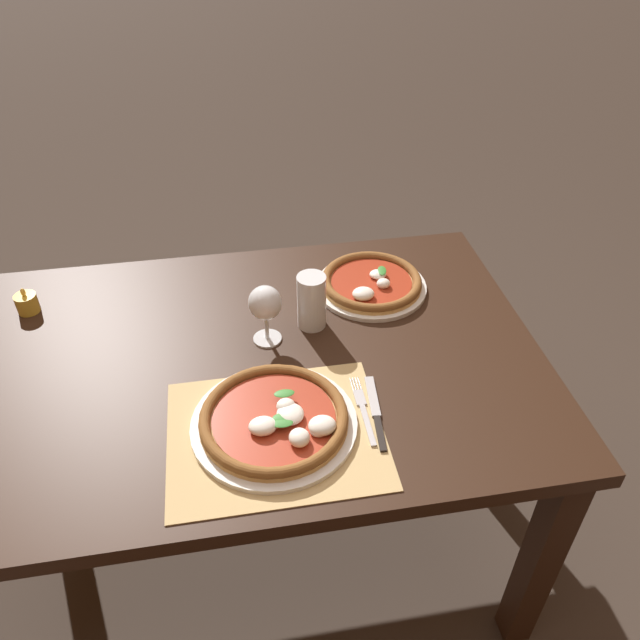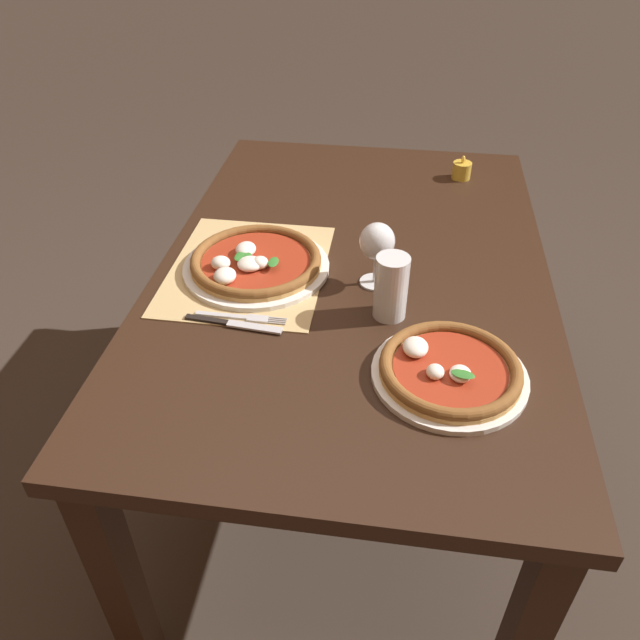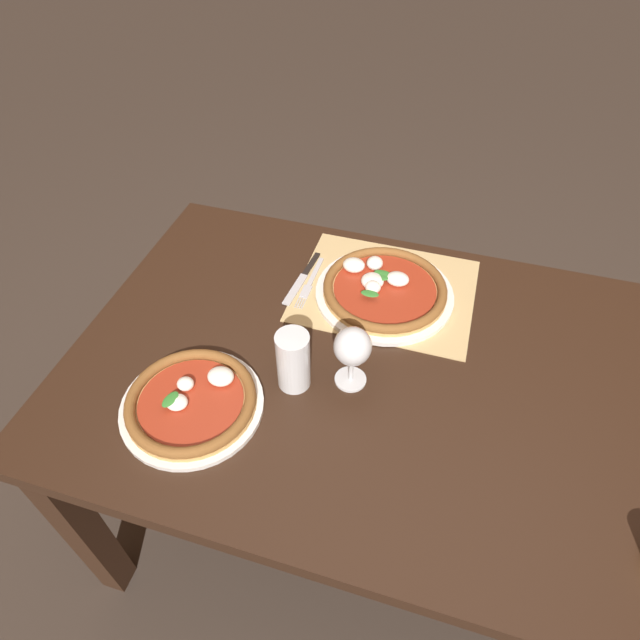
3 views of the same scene
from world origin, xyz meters
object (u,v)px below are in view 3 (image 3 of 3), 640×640
object	(u,v)px
fork	(310,283)
knife	(302,278)
pizza_far	(192,401)
pizza_near	(384,289)
wine_glass	(352,349)
pint_glass	(293,361)

from	to	relation	value
fork	knife	xyz separation A→B (m)	(0.02, -0.01, 0.00)
pizza_far	fork	xyz separation A→B (m)	(-0.12, -0.44, -0.01)
pizza_near	fork	distance (m)	0.19
knife	pizza_near	bearing A→B (deg)	-179.49
pizza_near	wine_glass	distance (m)	0.30
pizza_near	pint_glass	xyz separation A→B (m)	(0.13, 0.33, 0.05)
knife	pizza_far	bearing A→B (deg)	77.91
pizza_near	pizza_far	xyz separation A→B (m)	(0.31, 0.45, -0.00)
pint_glass	pizza_far	bearing A→B (deg)	34.14
wine_glass	knife	xyz separation A→B (m)	(0.20, -0.28, -0.10)
fork	pizza_far	bearing A→B (deg)	74.54
pizza_near	wine_glass	xyz separation A→B (m)	(0.01, 0.29, 0.08)
pizza_far	pint_glass	world-z (taller)	pint_glass
wine_glass	fork	bearing A→B (deg)	-56.86
fork	wine_glass	bearing A→B (deg)	123.14
pint_glass	knife	distance (m)	0.34
pizza_near	wine_glass	world-z (taller)	wine_glass
pizza_near	knife	xyz separation A→B (m)	(0.22, 0.00, -0.02)
pizza_near	pizza_far	distance (m)	0.55
fork	pizza_near	bearing A→B (deg)	-176.06
pizza_far	knife	size ratio (longest dim) A/B	1.39
pizza_far	pint_glass	distance (m)	0.23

